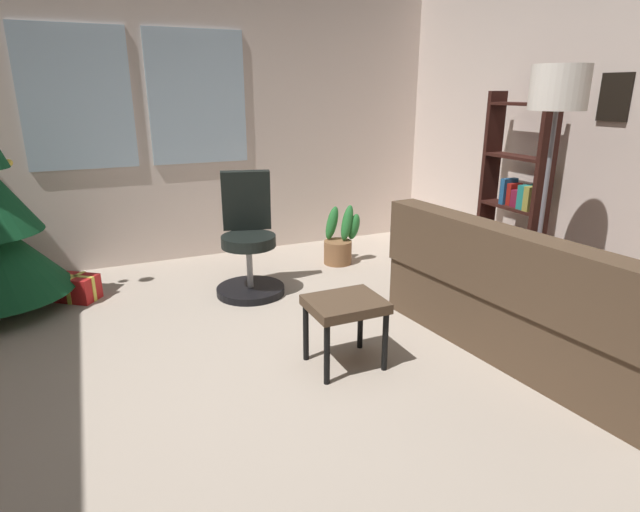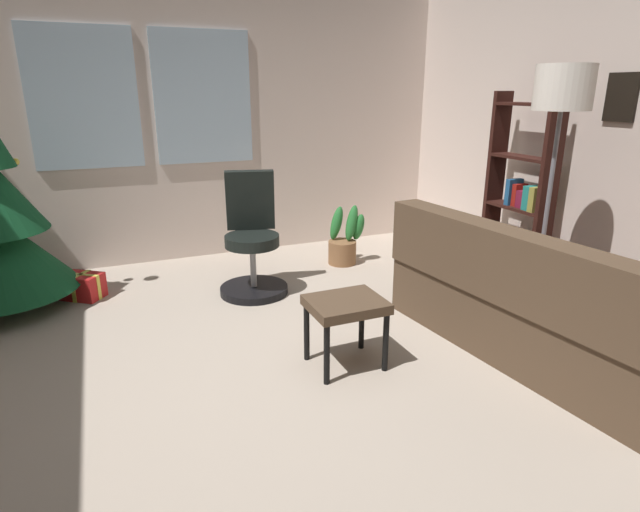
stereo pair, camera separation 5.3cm
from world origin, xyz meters
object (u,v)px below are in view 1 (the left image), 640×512
(footstool, at_px, (345,310))
(gift_box_red, at_px, (77,288))
(floor_lamp, at_px, (557,108))
(potted_plant, at_px, (340,242))
(couch, at_px, (561,308))
(office_chair, at_px, (249,247))
(bookshelf, at_px, (513,201))

(footstool, xyz_separation_m, gift_box_red, (-1.50, 1.80, -0.27))
(footstool, bearing_deg, floor_lamp, -0.43)
(gift_box_red, bearing_deg, footstool, -50.30)
(gift_box_red, height_order, floor_lamp, floor_lamp)
(potted_plant, bearing_deg, gift_box_red, 179.32)
(potted_plant, bearing_deg, couch, -76.93)
(office_chair, height_order, potted_plant, office_chair)
(floor_lamp, bearing_deg, gift_box_red, 148.75)
(couch, relative_size, bookshelf, 1.26)
(footstool, distance_m, gift_box_red, 2.36)
(gift_box_red, xyz_separation_m, office_chair, (1.32, -0.39, 0.29))
(gift_box_red, distance_m, potted_plant, 2.35)
(couch, height_order, potted_plant, couch)
(couch, distance_m, office_chair, 2.36)
(gift_box_red, xyz_separation_m, floor_lamp, (2.99, -1.82, 1.41))
(couch, height_order, floor_lamp, floor_lamp)
(bookshelf, height_order, potted_plant, bookshelf)
(potted_plant, bearing_deg, office_chair, -160.27)
(bookshelf, distance_m, floor_lamp, 1.18)
(gift_box_red, distance_m, bookshelf, 3.67)
(gift_box_red, distance_m, floor_lamp, 3.77)
(floor_lamp, bearing_deg, bookshelf, 57.84)
(floor_lamp, bearing_deg, potted_plant, 109.95)
(gift_box_red, height_order, potted_plant, potted_plant)
(office_chair, distance_m, floor_lamp, 2.46)
(gift_box_red, xyz_separation_m, bookshelf, (3.46, -1.08, 0.62))
(bookshelf, bearing_deg, potted_plant, 136.68)
(couch, bearing_deg, bookshelf, 61.38)
(couch, height_order, gift_box_red, couch)
(couch, distance_m, bookshelf, 1.34)
(potted_plant, bearing_deg, footstool, -115.43)
(gift_box_red, bearing_deg, couch, -37.64)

